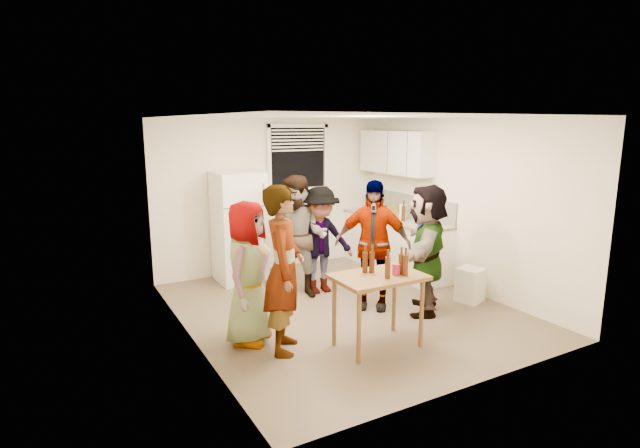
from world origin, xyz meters
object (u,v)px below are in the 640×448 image
wine_bottle (367,209)px  beer_bottle_counter (403,221)px  blue_cup (421,227)px  guest_back_left (300,296)px  kettle (385,216)px  guest_grey (250,341)px  guest_orange (424,311)px  trash_bin (470,284)px  beer_bottle_table (401,274)px  guest_stripe (285,349)px  guest_black (371,307)px  serving_table (377,346)px  refrigerator (239,227)px  guest_back_right (320,292)px  red_cup (396,275)px

wine_bottle → beer_bottle_counter: size_ratio=1.11×
blue_cup → guest_back_left: (-1.81, 0.44, -0.90)m
kettle → guest_grey: bearing=-130.4°
guest_orange → guest_back_left: bearing=-96.2°
trash_bin → beer_bottle_table: bearing=-160.1°
wine_bottle → beer_bottle_table: bearing=-118.8°
wine_bottle → guest_back_left: wine_bottle is taller
wine_bottle → guest_stripe: 4.12m
guest_black → guest_orange: bearing=0.3°
blue_cup → guest_orange: 1.42m
serving_table → guest_black: 1.20m
refrigerator → serving_table: 3.15m
refrigerator → beer_bottle_counter: bearing=-24.4°
guest_back_left → guest_black: guest_back_left is taller
guest_back_right → beer_bottle_counter: bearing=5.2°
refrigerator → beer_bottle_table: refrigerator is taller
kettle → wine_bottle: 0.69m
kettle → blue_cup: size_ratio=1.66×
kettle → trash_bin: (0.04, -1.93, -0.65)m
wine_bottle → red_cup: size_ratio=2.33×
wine_bottle → refrigerator: bearing=-176.4°
kettle → blue_cup: kettle is taller
kettle → beer_bottle_counter: bearing=-73.8°
guest_back_right → guest_orange: (0.81, -1.34, 0.00)m
kettle → serving_table: (-1.91, -2.46, -0.90)m
trash_bin → red_cup: bearing=-161.0°
guest_back_left → guest_back_right: guest_back_left is taller
beer_bottle_counter → red_cup: (-1.69, -2.00, -0.08)m
beer_bottle_table → guest_black: (0.40, 1.10, -0.82)m
blue_cup → guest_orange: blue_cup is taller
beer_bottle_counter → guest_back_right: size_ratio=0.16×
serving_table → red_cup: (0.17, -0.07, 0.82)m
blue_cup → guest_black: (-1.17, -0.42, -0.90)m
kettle → guest_back_right: 1.90m
beer_bottle_counter → guest_back_right: (-1.53, -0.04, -0.90)m
serving_table → guest_black: bearing=58.1°
refrigerator → guest_orange: (1.64, -2.44, -0.85)m
refrigerator → red_cup: bearing=-77.8°
blue_cup → refrigerator: bearing=145.8°
blue_cup → beer_bottle_table: blue_cup is taller
beer_bottle_counter → trash_bin: bearing=-86.3°
guest_black → blue_cup: bearing=62.2°
blue_cup → guest_back_right: blue_cup is taller
blue_cup → guest_stripe: size_ratio=0.07×
red_cup → guest_back_left: red_cup is taller
refrigerator → kettle: (2.40, -0.53, 0.05)m
beer_bottle_table → guest_stripe: 1.51m
guest_back_left → guest_black: bearing=-7.7°
guest_stripe → guest_back_left: guest_back_left is taller
refrigerator → blue_cup: size_ratio=12.72×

